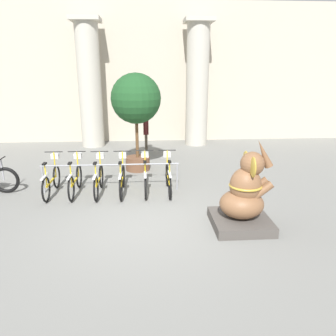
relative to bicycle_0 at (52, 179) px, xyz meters
The scene contains 14 objects.
ground_plane 3.14m from the bicycle_0, 36.88° to the right, with size 60.00×60.00×0.00m, color slate.
building_facade 7.63m from the bicycle_0, 69.69° to the left, with size 20.00×0.20×6.00m.
column_left 6.15m from the bicycle_0, 87.54° to the left, with size 1.18×1.18×5.16m.
column_right 7.76m from the bicycle_0, 50.43° to the left, with size 1.18×1.18×5.16m.
bike_rack 1.56m from the bicycle_0, ahead, with size 3.70×0.05×0.77m.
bicycle_0 is the anchor object (origin of this frame).
bicycle_1 0.62m from the bicycle_0, ahead, with size 0.48×1.68×1.06m.
bicycle_2 1.24m from the bicycle_0, ahead, with size 0.48×1.68×1.06m.
bicycle_3 1.86m from the bicycle_0, ahead, with size 0.48×1.68×1.06m.
bicycle_4 2.48m from the bicycle_0, ahead, with size 0.48×1.68×1.06m.
bicycle_5 3.10m from the bicycle_0, ahead, with size 0.48×1.68×1.06m.
elephant_statue 5.04m from the bicycle_0, 26.13° to the right, with size 1.20×1.20×1.90m.
person_pedestrian 4.97m from the bicycle_0, 59.22° to the left, with size 0.21×0.47×1.57m.
potted_tree 3.51m from the bicycle_0, 42.50° to the left, with size 1.57×1.57×3.11m.
Camera 1 is at (0.02, -6.54, 3.20)m, focal length 35.00 mm.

